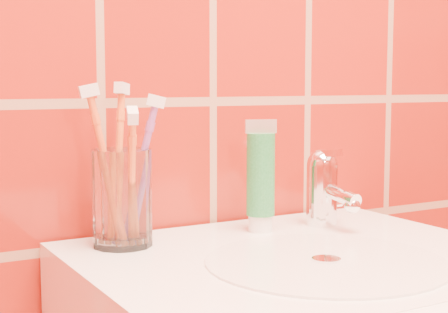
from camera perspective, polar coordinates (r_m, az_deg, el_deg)
glass_tumbler at (r=0.94m, az=-8.49°, el=-3.43°), size 0.09×0.09×0.13m
toothpaste_tube at (r=1.02m, az=3.06°, el=-1.91°), size 0.05×0.04×0.17m
faucet at (r=1.07m, az=8.29°, el=-2.36°), size 0.05×0.11×0.12m
toothbrush_0 at (r=0.94m, az=-7.05°, el=-1.21°), size 0.11×0.10×0.21m
toothbrush_1 at (r=0.90m, az=-7.69°, el=-2.06°), size 0.09×0.16×0.21m
toothbrush_2 at (r=0.92m, az=-9.71°, el=-0.99°), size 0.09×0.08×0.23m
toothbrush_3 at (r=0.95m, az=-8.76°, el=-0.66°), size 0.09×0.09×0.23m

